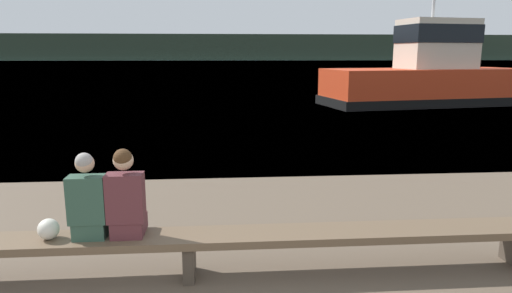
% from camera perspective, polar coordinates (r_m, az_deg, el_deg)
% --- Properties ---
extents(water_surface, '(240.00, 240.00, 0.00)m').
position_cam_1_polar(water_surface, '(128.76, -4.88, 10.45)').
color(water_surface, '#5684A3').
rests_on(water_surface, ground).
extents(far_shoreline, '(600.00, 12.00, 9.08)m').
position_cam_1_polar(far_shoreline, '(169.96, -4.85, 12.24)').
color(far_shoreline, '#2D3D2D').
rests_on(far_shoreline, ground).
extents(bench_main, '(8.14, 0.50, 0.49)m').
position_cam_1_polar(bench_main, '(5.13, -8.38, -11.67)').
color(bench_main, brown).
rests_on(bench_main, ground).
extents(person_left, '(0.39, 0.43, 0.94)m').
position_cam_1_polar(person_left, '(5.15, -20.19, -6.57)').
color(person_left, '#2D4C3D').
rests_on(person_left, bench_main).
extents(person_right, '(0.39, 0.43, 0.97)m').
position_cam_1_polar(person_right, '(5.05, -15.92, -6.32)').
color(person_right, '#56282D').
rests_on(person_right, bench_main).
extents(shopping_bag, '(0.22, 0.22, 0.22)m').
position_cam_1_polar(shopping_bag, '(5.36, -24.51, -9.38)').
color(shopping_bag, beige).
rests_on(shopping_bag, bench_main).
extents(tugboat_red, '(10.26, 5.11, 6.21)m').
position_cam_1_polar(tugboat_red, '(23.61, 20.66, 8.01)').
color(tugboat_red, red).
rests_on(tugboat_red, water_surface).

